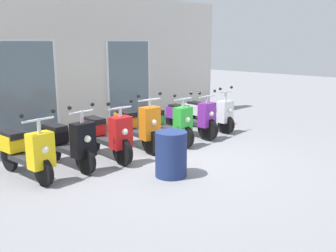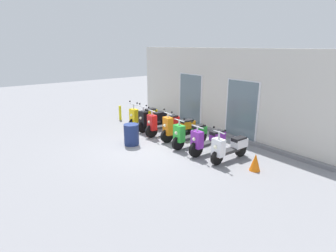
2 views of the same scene
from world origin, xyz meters
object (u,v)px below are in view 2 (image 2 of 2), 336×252
Objects in this scene: scooter_yellow at (143,116)px; scooter_red at (163,124)px; scooter_white at (229,147)px; trash_bin at (131,135)px; curb_bollard at (120,113)px; traffic_cone at (255,162)px; scooter_purple at (208,141)px; scooter_black at (152,119)px; scooter_orange at (178,128)px; scooter_green at (190,134)px.

scooter_red is at bearing -3.11° from scooter_yellow.
scooter_yellow is 0.95× the size of scooter_red.
trash_bin is (-3.15, -1.69, -0.05)m from scooter_white.
curb_bollard reaches higher than traffic_cone.
scooter_white reaches higher than scooter_purple.
curb_bollard is at bearing -177.78° from scooter_purple.
scooter_red reaches higher than scooter_white.
scooter_black is 1.67m from scooter_orange.
scooter_purple is at bearing 1.99° from scooter_green.
scooter_black is 1.90m from trash_bin.
scooter_black is at bearing -178.81° from traffic_cone.
scooter_red is 1.02× the size of scooter_green.
scooter_orange reaches higher than traffic_cone.
scooter_black is at bearing -178.91° from scooter_white.
scooter_orange is 3.01× the size of traffic_cone.
scooter_black is 0.99× the size of scooter_orange.
scooter_orange is (2.45, -0.01, 0.01)m from scooter_yellow.
scooter_green is 2.06× the size of trash_bin.
scooter_purple is at bearing -175.62° from traffic_cone.
scooter_orange is at bearing -0.13° from scooter_yellow.
scooter_black is 5.11m from traffic_cone.
scooter_green is at bearing -7.16° from scooter_orange.
scooter_yellow is 2.24× the size of curb_bollard.
scooter_green is at bearing -175.29° from scooter_white.
curb_bollard is (-4.05, -0.29, -0.14)m from scooter_orange.
scooter_red is at bearing 179.43° from scooter_green.
curb_bollard is (-5.69, -0.22, -0.11)m from scooter_purple.
scooter_red is at bearing 96.89° from trash_bin.
scooter_red reaches higher than curb_bollard.
trash_bin is (-1.45, -1.55, -0.07)m from scooter_green.
scooter_green is at bearing 47.05° from trash_bin.
curb_bollard is (-1.60, -0.29, -0.14)m from scooter_yellow.
scooter_black is at bearing 178.56° from scooter_green.
scooter_purple is 0.84m from scooter_white.
scooter_purple is at bearing -1.02° from scooter_yellow.
scooter_white is at bearing 0.44° from scooter_yellow.
scooter_white is 0.97m from traffic_cone.
scooter_yellow reaches higher than trash_bin.
traffic_cone is (3.43, 0.07, -0.23)m from scooter_orange.
curb_bollard is (-3.38, 1.36, -0.04)m from trash_bin.
scooter_black is at bearing 121.75° from trash_bin.
scooter_green is (1.64, -0.02, -0.03)m from scooter_red.
scooter_white is (4.15, 0.08, -0.05)m from scooter_black.
scooter_black is at bearing -3.02° from scooter_yellow.
scooter_black is (0.78, -0.04, 0.01)m from scooter_yellow.
scooter_green is 4.83m from curb_bollard.
scooter_black is 1.99× the size of trash_bin.
curb_bollard is at bearing -177.74° from scooter_green.
scooter_red is 3.34m from scooter_white.
traffic_cone is at bearing 22.76° from trash_bin.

